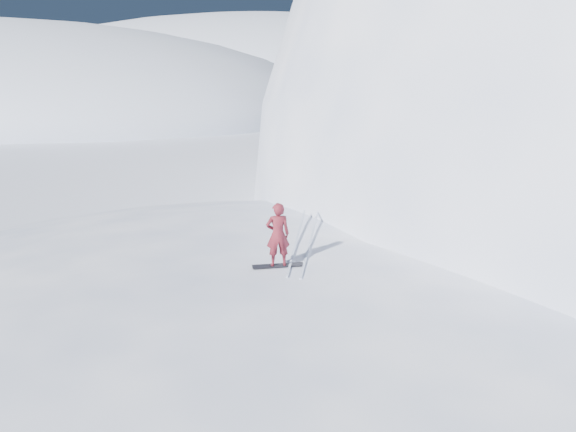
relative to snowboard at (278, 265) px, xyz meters
name	(u,v)px	position (x,y,z in m)	size (l,w,h in m)	color
near_ridge	(346,369)	(2.02, -0.64, -2.41)	(36.00, 28.00, 4.80)	white
peak_shoulder	(571,214)	(11.02, 16.36, -2.41)	(28.00, 24.00, 18.00)	white
far_ridge_c	(248,94)	(-38.98, 106.36, -2.41)	(140.00, 90.00, 36.00)	white
wind_bumps	(279,379)	(0.47, -1.52, -2.41)	(16.00, 14.40, 1.00)	white
snowboard	(278,265)	(0.00, 0.00, 0.00)	(1.38, 0.26, 0.02)	black
snowboarder	(278,235)	(0.00, 0.00, 0.87)	(0.63, 0.41, 1.72)	maroon
board_tracks	(304,238)	(0.15, 2.29, 0.01)	(1.41, 5.95, 0.04)	silver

